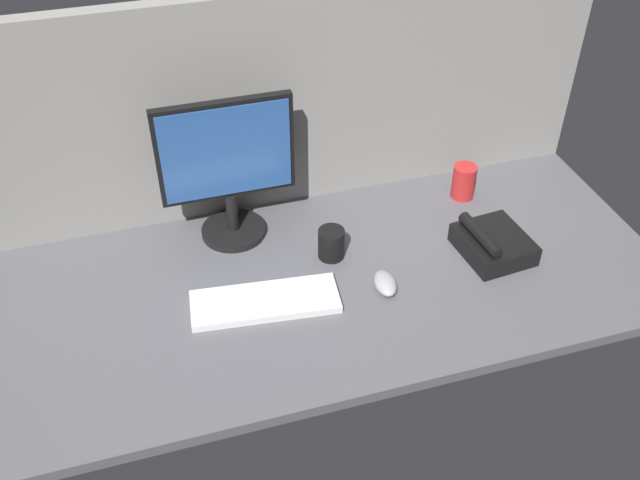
{
  "coord_description": "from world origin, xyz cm",
  "views": [
    {
      "loc": [
        -40.68,
        -133.63,
        127.78
      ],
      "look_at": [
        -7.42,
        0.0,
        14.0
      ],
      "focal_mm": 40.53,
      "sensor_mm": 36.0,
      "label": 1
    }
  ],
  "objects_px": {
    "mug_red_plastic": "(464,182)",
    "mug_black_travel": "(331,243)",
    "monitor": "(227,166)",
    "mouse": "(385,283)",
    "keyboard": "(265,302)",
    "desk_phone": "(492,244)"
  },
  "relations": [
    {
      "from": "mouse",
      "to": "mug_black_travel",
      "type": "distance_m",
      "value": 0.19
    },
    {
      "from": "mouse",
      "to": "mug_red_plastic",
      "type": "bearing_deg",
      "value": 45.79
    },
    {
      "from": "mug_black_travel",
      "to": "monitor",
      "type": "bearing_deg",
      "value": 142.48
    },
    {
      "from": "mug_red_plastic",
      "to": "mug_black_travel",
      "type": "relative_size",
      "value": 1.21
    },
    {
      "from": "mug_black_travel",
      "to": "desk_phone",
      "type": "distance_m",
      "value": 0.44
    },
    {
      "from": "desk_phone",
      "to": "mug_black_travel",
      "type": "bearing_deg",
      "value": 165.03
    },
    {
      "from": "desk_phone",
      "to": "mug_red_plastic",
      "type": "bearing_deg",
      "value": 81.88
    },
    {
      "from": "mouse",
      "to": "desk_phone",
      "type": "bearing_deg",
      "value": 13.72
    },
    {
      "from": "monitor",
      "to": "keyboard",
      "type": "bearing_deg",
      "value": -86.64
    },
    {
      "from": "monitor",
      "to": "mug_red_plastic",
      "type": "relative_size",
      "value": 3.93
    },
    {
      "from": "keyboard",
      "to": "mouse",
      "type": "bearing_deg",
      "value": 0.63
    },
    {
      "from": "mug_red_plastic",
      "to": "mug_black_travel",
      "type": "height_order",
      "value": "mug_red_plastic"
    },
    {
      "from": "desk_phone",
      "to": "keyboard",
      "type": "bearing_deg",
      "value": -178.27
    },
    {
      "from": "mouse",
      "to": "mug_red_plastic",
      "type": "height_order",
      "value": "mug_red_plastic"
    },
    {
      "from": "keyboard",
      "to": "mug_black_travel",
      "type": "xyz_separation_m",
      "value": [
        0.21,
        0.13,
        0.03
      ]
    },
    {
      "from": "mouse",
      "to": "mug_black_travel",
      "type": "xyz_separation_m",
      "value": [
        -0.09,
        0.16,
        0.03
      ]
    },
    {
      "from": "monitor",
      "to": "keyboard",
      "type": "xyz_separation_m",
      "value": [
        0.02,
        -0.31,
        -0.21
      ]
    },
    {
      "from": "monitor",
      "to": "mug_black_travel",
      "type": "height_order",
      "value": "monitor"
    },
    {
      "from": "mug_red_plastic",
      "to": "desk_phone",
      "type": "bearing_deg",
      "value": -98.12
    },
    {
      "from": "monitor",
      "to": "mug_black_travel",
      "type": "xyz_separation_m",
      "value": [
        0.23,
        -0.18,
        -0.18
      ]
    },
    {
      "from": "keyboard",
      "to": "mug_red_plastic",
      "type": "bearing_deg",
      "value": 28.88
    },
    {
      "from": "monitor",
      "to": "mug_red_plastic",
      "type": "distance_m",
      "value": 0.71
    }
  ]
}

